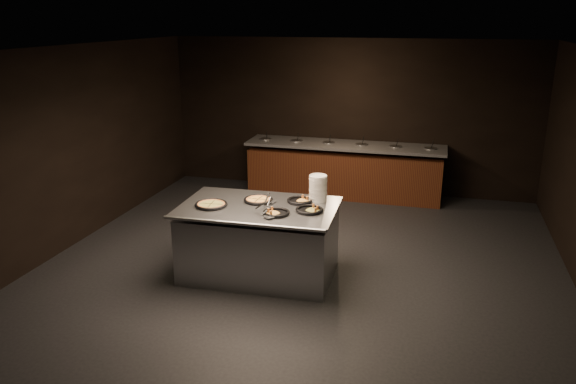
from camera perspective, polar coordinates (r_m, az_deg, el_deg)
name	(u,v)px	position (r m, az deg, el deg)	size (l,w,h in m)	color
room	(298,169)	(7.04, 1.01, 2.32)	(7.02, 8.02, 2.92)	black
salad_bar	(344,173)	(10.67, 5.69, 1.91)	(3.70, 0.83, 1.18)	#502C13
serving_counter	(259,242)	(7.38, -2.94, -5.09)	(2.04, 1.34, 0.96)	#B0B2B7
plate_stack	(318,188)	(7.34, 3.07, 0.37)	(0.24, 0.24, 0.35)	white
pan_veggie_whole	(211,204)	(7.25, -7.82, -1.27)	(0.42, 0.42, 0.04)	black
pan_cheese_whole	(258,200)	(7.37, -3.03, -0.79)	(0.39, 0.39, 0.04)	black
pan_cheese_slices_a	(300,200)	(7.34, 1.21, -0.87)	(0.34, 0.34, 0.04)	black
pan_cheese_slices_b	(276,213)	(6.89, -1.20, -2.10)	(0.33, 0.33, 0.04)	black
pan_veggie_slices	(309,210)	(7.00, 2.19, -1.82)	(0.35, 0.35, 0.04)	black
server_left	(268,200)	(7.17, -2.05, -0.80)	(0.10, 0.34, 0.16)	#B0B2B7
server_right	(263,209)	(6.83, -2.60, -1.75)	(0.31, 0.26, 0.18)	#B0B2B7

